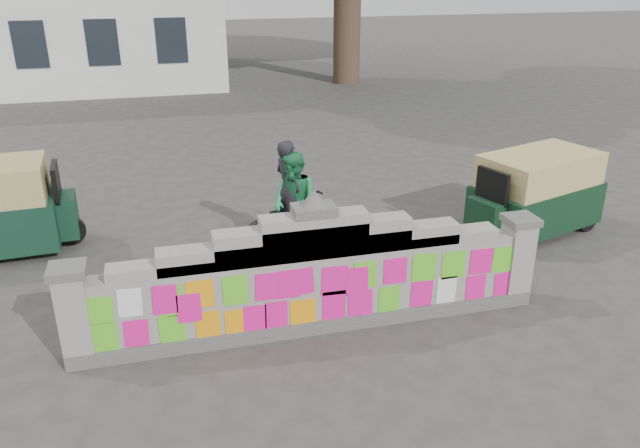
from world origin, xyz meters
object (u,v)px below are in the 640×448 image
object	(u,v)px
cyclist_bike	(289,219)
cyclist_rider	(288,201)
pedestrian	(295,202)
rickshaw_right	(534,193)

from	to	relation	value
cyclist_bike	cyclist_rider	bearing A→B (deg)	69.09
pedestrian	rickshaw_right	world-z (taller)	pedestrian
cyclist_rider	rickshaw_right	size ratio (longest dim) A/B	0.60
pedestrian	rickshaw_right	bearing A→B (deg)	56.84
cyclist_rider	rickshaw_right	bearing A→B (deg)	-118.48
cyclist_bike	rickshaw_right	distance (m)	4.49
cyclist_rider	rickshaw_right	xyz separation A→B (m)	(4.44, -0.59, -0.05)
cyclist_bike	rickshaw_right	world-z (taller)	rickshaw_right
pedestrian	cyclist_rider	bearing A→B (deg)	174.32
cyclist_bike	pedestrian	size ratio (longest dim) A/B	1.07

